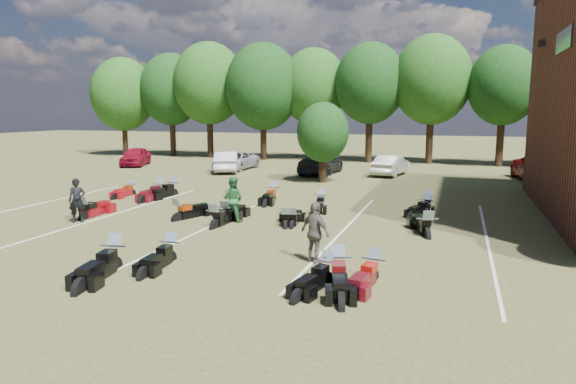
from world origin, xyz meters
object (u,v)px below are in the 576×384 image
at_px(car_4, 325,164).
at_px(person_green, 233,199).
at_px(person_black, 77,201).
at_px(motorcycle_7, 85,219).
at_px(motorcycle_3, 170,262).
at_px(person_grey, 315,233).
at_px(car_0, 136,156).
at_px(motorcycle_14, 160,197).

height_order(car_4, person_green, person_green).
relative_size(car_4, person_black, 2.12).
height_order(person_black, motorcycle_7, person_black).
bearing_deg(motorcycle_3, person_grey, 12.30).
height_order(car_4, person_grey, person_grey).
bearing_deg(person_green, car_0, -42.41).
height_order(car_0, car_4, car_0).
bearing_deg(car_4, car_0, -179.26).
bearing_deg(motorcycle_14, car_4, 62.15).
height_order(car_4, motorcycle_7, car_4).
distance_m(car_4, person_green, 16.83).
bearing_deg(person_black, person_grey, -43.01).
distance_m(car_0, person_grey, 29.81).
distance_m(car_0, person_black, 21.67).
bearing_deg(car_4, motorcycle_14, -112.85).
xyz_separation_m(motorcycle_3, motorcycle_7, (-6.47, 4.12, 0.00)).
bearing_deg(motorcycle_3, motorcycle_7, 143.03).
height_order(person_green, motorcycle_3, person_green).
bearing_deg(motorcycle_14, motorcycle_7, -92.95).
distance_m(person_green, motorcycle_7, 6.21).
distance_m(car_4, person_grey, 21.82).
relative_size(car_0, person_green, 2.40).
distance_m(person_black, person_green, 6.15).
bearing_deg(car_4, person_grey, -75.52).
xyz_separation_m(person_black, person_green, (5.79, 2.07, 0.02)).
distance_m(person_green, person_grey, 6.37).
bearing_deg(motorcycle_14, motorcycle_3, -60.24).
bearing_deg(person_green, motorcycle_14, -31.14).
xyz_separation_m(person_black, motorcycle_7, (-0.15, 0.56, -0.88)).
bearing_deg(car_0, motorcycle_3, -73.32).
xyz_separation_m(car_0, motorcycle_7, (10.29, -18.42, -0.74)).
relative_size(motorcycle_3, motorcycle_14, 0.88).
relative_size(person_grey, motorcycle_14, 0.74).
bearing_deg(person_green, motorcycle_3, 99.06).
height_order(car_0, motorcycle_14, car_0).
relative_size(person_black, motorcycle_14, 0.72).
height_order(motorcycle_3, motorcycle_7, motorcycle_7).
distance_m(car_0, motorcycle_3, 28.10).
relative_size(person_green, motorcycle_7, 0.75).
height_order(person_black, motorcycle_14, person_black).
distance_m(motorcycle_7, motorcycle_14, 5.74).
bearing_deg(motorcycle_14, person_black, -91.63).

